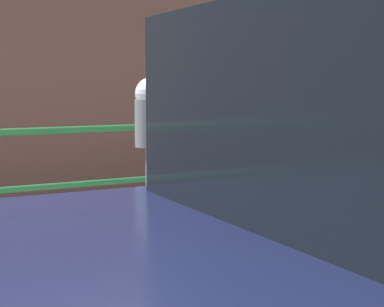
{
  "coord_description": "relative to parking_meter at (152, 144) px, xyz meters",
  "views": [
    {
      "loc": [
        -1.07,
        -2.6,
        1.52
      ],
      "look_at": [
        0.5,
        0.38,
        1.13
      ],
      "focal_mm": 57.02,
      "sensor_mm": 36.0,
      "label": 1
    }
  ],
  "objects": [
    {
      "name": "sidewalk_curb",
      "position": [
        -0.29,
        0.77,
        -1.12
      ],
      "size": [
        36.0,
        2.49,
        0.14
      ],
      "primitive_type": "cube",
      "color": "#ADA8A0",
      "rests_on": "ground"
    },
    {
      "name": "parking_meter",
      "position": [
        0.0,
        0.0,
        0.0
      ],
      "size": [
        0.18,
        0.19,
        1.41
      ],
      "rotation": [
        0.0,
        0.0,
        3.16
      ],
      "color": "slate",
      "rests_on": "sidewalk_curb"
    },
    {
      "name": "pedestrian_at_meter",
      "position": [
        0.57,
        0.2,
        -0.06
      ],
      "size": [
        0.59,
        0.77,
        1.72
      ],
      "rotation": [
        0.0,
        0.0,
        -2.69
      ],
      "color": "slate",
      "rests_on": "sidewalk_curb"
    },
    {
      "name": "background_railing",
      "position": [
        -0.29,
        1.76,
        -0.3
      ],
      "size": [
        24.06,
        0.06,
        1.03
      ],
      "color": "#1E602D",
      "rests_on": "sidewalk_curb"
    }
  ]
}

